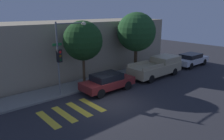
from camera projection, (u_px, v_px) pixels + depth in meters
ground_plane at (113, 104)px, 14.54m from camera, size 60.00×60.00×0.00m
sidewalk at (77, 86)px, 17.73m from camera, size 26.00×2.39×0.14m
building_row at (50, 49)px, 20.44m from camera, size 26.00×6.00×5.00m
crosswalk at (72, 112)px, 13.44m from camera, size 3.54×2.60×0.00m
traffic_light_pole at (65, 48)px, 15.15m from camera, size 2.73×0.56×5.31m
sedan_near_corner at (108, 82)px, 16.70m from camera, size 4.27×1.81×1.40m
pickup_truck at (157, 67)px, 20.51m from camera, size 5.59×2.09×1.76m
sedan_middle at (191, 59)px, 24.36m from camera, size 4.63×1.85×1.39m
tree_near_corner at (83, 41)px, 16.87m from camera, size 3.08×3.08×5.31m
tree_midblock at (136, 32)px, 20.59m from camera, size 3.67×3.67×5.90m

